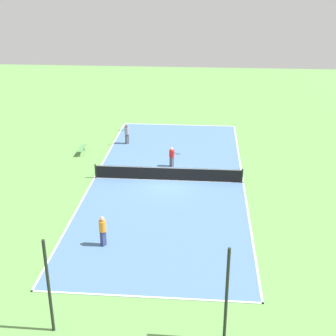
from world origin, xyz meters
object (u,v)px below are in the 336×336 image
at_px(player_coach_red, 172,156).
at_px(fence_post_back_left, 227,296).
at_px(tennis_net, 168,173).
at_px(player_baseline_gray, 127,133).
at_px(tennis_ball_right_alley, 230,143).
at_px(bench, 82,149).
at_px(tennis_ball_left_sideline, 136,160).
at_px(fence_post_back_right, 49,287).
at_px(player_center_orange, 103,229).

relative_size(player_coach_red, fence_post_back_left, 0.35).
height_order(tennis_net, player_baseline_gray, player_baseline_gray).
bearing_deg(tennis_ball_right_alley, player_coach_red, 49.37).
height_order(bench, player_baseline_gray, player_baseline_gray).
bearing_deg(player_coach_red, tennis_net, -52.34).
bearing_deg(tennis_ball_right_alley, fence_post_back_left, 86.99).
bearing_deg(tennis_net, fence_post_back_left, 102.88).
xyz_separation_m(player_baseline_gray, fence_post_back_left, (-7.21, 21.38, 1.11)).
height_order(player_baseline_gray, player_coach_red, player_baseline_gray).
height_order(tennis_ball_left_sideline, fence_post_back_right, fence_post_back_right).
bearing_deg(fence_post_back_left, bench, -61.42).
height_order(fence_post_back_left, fence_post_back_right, same).
distance_m(player_coach_red, tennis_ball_right_alley, 6.79).
bearing_deg(player_center_orange, fence_post_back_left, 77.44).
distance_m(tennis_net, player_baseline_gray, 7.92).
bearing_deg(tennis_ball_right_alley, bench, 15.00).
xyz_separation_m(fence_post_back_left, fence_post_back_right, (6.63, 0.00, 0.00)).
xyz_separation_m(player_coach_red, tennis_ball_left_sideline, (2.68, -0.82, -0.78)).
bearing_deg(tennis_net, fence_post_back_right, 77.12).
bearing_deg(tennis_net, player_coach_red, -91.89).
bearing_deg(tennis_ball_left_sideline, player_coach_red, 163.07).
xyz_separation_m(tennis_net, bench, (7.01, -4.46, -0.13)).
bearing_deg(player_coach_red, fence_post_back_right, -61.80).
relative_size(player_center_orange, player_coach_red, 1.15).
xyz_separation_m(bench, player_center_orange, (-4.38, 12.77, 0.58)).
relative_size(player_center_orange, fence_post_back_left, 0.40).
distance_m(player_center_orange, fence_post_back_left, 8.65).
bearing_deg(bench, tennis_net, 57.51).
relative_size(player_baseline_gray, fence_post_back_left, 0.39).
bearing_deg(tennis_ball_left_sideline, player_center_orange, 89.84).
bearing_deg(player_center_orange, tennis_net, -164.05).
distance_m(tennis_ball_right_alley, fence_post_back_left, 22.15).
bearing_deg(fence_post_back_left, fence_post_back_right, 0.00).
bearing_deg(fence_post_back_right, player_coach_red, -101.35).
bearing_deg(tennis_ball_left_sideline, fence_post_back_right, 87.70).
bearing_deg(player_coach_red, tennis_ball_right_alley, 88.92).
relative_size(tennis_ball_left_sideline, tennis_ball_right_alley, 1.00).
bearing_deg(fence_post_back_left, tennis_ball_left_sideline, -71.54).
relative_size(bench, player_center_orange, 1.00).
xyz_separation_m(player_baseline_gray, player_coach_red, (-3.97, 4.47, -0.10)).
relative_size(tennis_net, bench, 6.03).
height_order(tennis_net, tennis_ball_right_alley, tennis_net).
bearing_deg(tennis_ball_right_alley, fence_post_back_right, 70.53).
bearing_deg(tennis_ball_left_sideline, player_baseline_gray, -70.56).
distance_m(tennis_net, player_center_orange, 8.72).
xyz_separation_m(player_center_orange, player_coach_red, (-2.71, -10.73, -0.13)).
xyz_separation_m(player_center_orange, tennis_ball_right_alley, (-7.11, -15.85, -0.91)).
height_order(bench, tennis_ball_right_alley, bench).
relative_size(tennis_ball_right_alley, fence_post_back_left, 0.02).
xyz_separation_m(bench, player_coach_red, (-7.09, 2.04, 0.45)).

